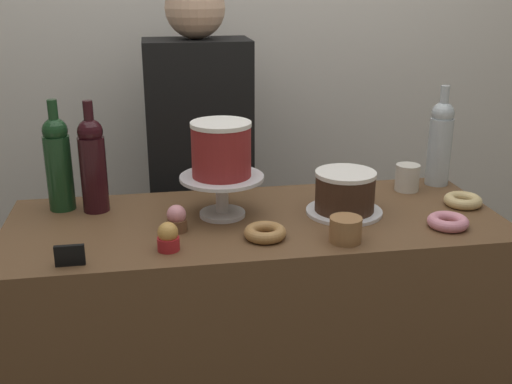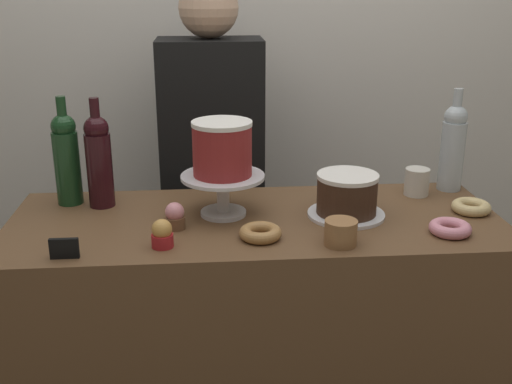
# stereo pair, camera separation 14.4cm
# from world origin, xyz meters

# --- Properties ---
(back_wall) EXTENTS (6.00, 0.05, 2.60)m
(back_wall) POSITION_xyz_m (0.00, 0.85, 1.30)
(back_wall) COLOR silver
(back_wall) RESTS_ON ground_plane
(display_counter) EXTENTS (1.40, 0.55, 0.95)m
(display_counter) POSITION_xyz_m (0.00, 0.00, 0.47)
(display_counter) COLOR brown
(display_counter) RESTS_ON ground_plane
(cake_stand_pedestal) EXTENTS (0.24, 0.24, 0.12)m
(cake_stand_pedestal) POSITION_xyz_m (-0.09, 0.04, 1.03)
(cake_stand_pedestal) COLOR silver
(cake_stand_pedestal) RESTS_ON display_counter
(white_layer_cake) EXTENTS (0.17, 0.17, 0.15)m
(white_layer_cake) POSITION_xyz_m (-0.09, 0.04, 1.15)
(white_layer_cake) COLOR maroon
(white_layer_cake) RESTS_ON cake_stand_pedestal
(silver_serving_platter) EXTENTS (0.22, 0.22, 0.01)m
(silver_serving_platter) POSITION_xyz_m (0.26, 0.00, 0.95)
(silver_serving_platter) COLOR white
(silver_serving_platter) RESTS_ON display_counter
(chocolate_round_cake) EXTENTS (0.17, 0.17, 0.12)m
(chocolate_round_cake) POSITION_xyz_m (0.26, 0.00, 1.02)
(chocolate_round_cake) COLOR #3D2619
(chocolate_round_cake) RESTS_ON silver_serving_platter
(wine_bottle_dark_red) EXTENTS (0.08, 0.08, 0.33)m
(wine_bottle_dark_red) POSITION_xyz_m (-0.45, 0.14, 1.09)
(wine_bottle_dark_red) COLOR black
(wine_bottle_dark_red) RESTS_ON display_counter
(wine_bottle_clear) EXTENTS (0.08, 0.08, 0.33)m
(wine_bottle_clear) POSITION_xyz_m (0.64, 0.21, 1.09)
(wine_bottle_clear) COLOR #B2BCC1
(wine_bottle_clear) RESTS_ON display_counter
(wine_bottle_green) EXTENTS (0.08, 0.08, 0.33)m
(wine_bottle_green) POSITION_xyz_m (-0.55, 0.18, 1.09)
(wine_bottle_green) COLOR #193D1E
(wine_bottle_green) RESTS_ON display_counter
(cupcake_strawberry) EXTENTS (0.06, 0.06, 0.07)m
(cupcake_strawberry) POSITION_xyz_m (-0.23, -0.05, 0.98)
(cupcake_strawberry) COLOR brown
(cupcake_strawberry) RESTS_ON display_counter
(cupcake_caramel) EXTENTS (0.06, 0.06, 0.07)m
(cupcake_caramel) POSITION_xyz_m (-0.25, -0.17, 0.98)
(cupcake_caramel) COLOR red
(cupcake_caramel) RESTS_ON display_counter
(donut_pink) EXTENTS (0.11, 0.11, 0.03)m
(donut_pink) POSITION_xyz_m (0.51, -0.15, 0.96)
(donut_pink) COLOR pink
(donut_pink) RESTS_ON display_counter
(donut_glazed) EXTENTS (0.11, 0.11, 0.03)m
(donut_glazed) POSITION_xyz_m (0.63, 0.00, 0.96)
(donut_glazed) COLOR #E0C17F
(donut_glazed) RESTS_ON display_counter
(donut_maple) EXTENTS (0.11, 0.11, 0.03)m
(donut_maple) POSITION_xyz_m (0.00, -0.14, 0.96)
(donut_maple) COLOR #B27F47
(donut_maple) RESTS_ON display_counter
(cookie_stack) EXTENTS (0.08, 0.08, 0.07)m
(cookie_stack) POSITION_xyz_m (0.20, -0.20, 0.98)
(cookie_stack) COLOR olive
(cookie_stack) RESTS_ON display_counter
(price_sign_chalkboard) EXTENTS (0.07, 0.01, 0.05)m
(price_sign_chalkboard) POSITION_xyz_m (-0.49, -0.22, 0.97)
(price_sign_chalkboard) COLOR black
(price_sign_chalkboard) RESTS_ON display_counter
(coffee_cup_ceramic) EXTENTS (0.08, 0.08, 0.08)m
(coffee_cup_ceramic) POSITION_xyz_m (0.52, 0.16, 0.99)
(coffee_cup_ceramic) COLOR silver
(coffee_cup_ceramic) RESTS_ON display_counter
(barista_figure) EXTENTS (0.36, 0.22, 1.60)m
(barista_figure) POSITION_xyz_m (-0.12, 0.51, 0.84)
(barista_figure) COLOR black
(barista_figure) RESTS_ON ground_plane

